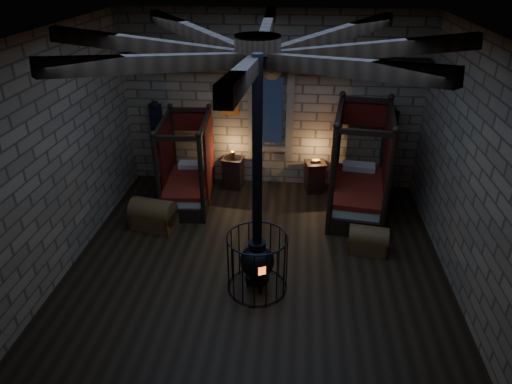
# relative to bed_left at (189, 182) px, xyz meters

# --- Properties ---
(room) EXTENTS (7.02, 7.02, 4.29)m
(room) POSITION_rel_bed_left_xyz_m (1.83, -2.21, 3.24)
(room) COLOR black
(room) RESTS_ON ground
(bed_left) EXTENTS (1.16, 2.00, 2.02)m
(bed_left) POSITION_rel_bed_left_xyz_m (0.00, 0.00, 0.00)
(bed_left) COLOR black
(bed_left) RESTS_ON ground
(bed_right) EXTENTS (1.44, 2.37, 2.35)m
(bed_right) POSITION_rel_bed_left_xyz_m (3.88, -0.05, 0.08)
(bed_right) COLOR black
(bed_right) RESTS_ON ground
(trunk_left) EXTENTS (1.00, 0.73, 0.67)m
(trunk_left) POSITION_rel_bed_left_xyz_m (-0.50, -1.22, -0.20)
(trunk_left) COLOR brown
(trunk_left) RESTS_ON ground
(trunk_right) EXTENTS (0.81, 0.57, 0.55)m
(trunk_right) POSITION_rel_bed_left_xyz_m (3.96, -1.66, -0.26)
(trunk_right) COLOR brown
(trunk_right) RESTS_ON ground
(nightstand_left) EXTENTS (0.55, 0.53, 0.97)m
(nightstand_left) POSITION_rel_bed_left_xyz_m (0.93, 0.81, -0.09)
(nightstand_left) COLOR black
(nightstand_left) RESTS_ON ground
(nightstand_right) EXTENTS (0.56, 0.54, 0.83)m
(nightstand_right) POSITION_rel_bed_left_xyz_m (2.95, 0.80, -0.11)
(nightstand_right) COLOR black
(nightstand_right) RESTS_ON ground
(stove) EXTENTS (1.05, 1.05, 4.05)m
(stove) POSITION_rel_bed_left_xyz_m (1.90, -3.01, 0.14)
(stove) COLOR black
(stove) RESTS_ON ground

